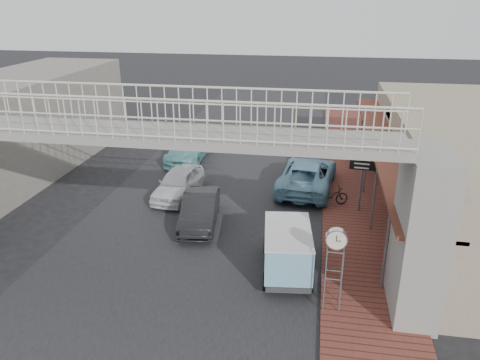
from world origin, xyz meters
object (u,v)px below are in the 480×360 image
at_px(angkot_van, 287,244).
at_px(arrow_sign, 380,163).
at_px(dark_sedan, 200,210).
at_px(angkot_curb, 307,175).
at_px(white_hatchback, 178,183).
at_px(motorcycle_far, 368,157).
at_px(angkot_far, 189,148).
at_px(motorcycle_near, 330,196).
at_px(street_clock, 336,243).

distance_m(angkot_van, arrow_sign, 6.36).
relative_size(dark_sedan, angkot_curb, 0.74).
distance_m(white_hatchback, angkot_curb, 6.22).
bearing_deg(motorcycle_far, angkot_curb, 152.48).
distance_m(angkot_curb, motorcycle_far, 4.69).
xyz_separation_m(angkot_far, motorcycle_near, (7.98, -5.23, -0.15)).
bearing_deg(motorcycle_near, arrow_sign, -121.65).
relative_size(dark_sedan, motorcycle_far, 2.06).
relative_size(dark_sedan, angkot_far, 0.84).
height_order(motorcycle_near, motorcycle_far, motorcycle_far).
bearing_deg(arrow_sign, motorcycle_near, 173.41).
xyz_separation_m(white_hatchback, motorcycle_far, (9.04, 5.42, 0.01)).
bearing_deg(dark_sedan, arrow_sign, 9.43).
height_order(motorcycle_far, arrow_sign, arrow_sign).
xyz_separation_m(white_hatchback, angkot_van, (5.52, -5.65, 0.40)).
bearing_deg(dark_sedan, white_hatchback, 115.03).
bearing_deg(angkot_far, white_hatchback, -79.20).
distance_m(dark_sedan, motorcycle_near, 5.92).
distance_m(dark_sedan, angkot_curb, 6.22).
height_order(white_hatchback, angkot_van, angkot_van).
bearing_deg(angkot_curb, angkot_far, -19.72).
relative_size(angkot_far, street_clock, 1.80).
distance_m(white_hatchback, dark_sedan, 3.16).
bearing_deg(angkot_van, dark_sedan, 135.45).
height_order(motorcycle_far, street_clock, street_clock).
bearing_deg(angkot_curb, motorcycle_near, 125.21).
height_order(angkot_far, arrow_sign, arrow_sign).
xyz_separation_m(white_hatchback, arrow_sign, (8.93, -0.44, 1.69)).
bearing_deg(motorcycle_far, arrow_sign, -166.70).
distance_m(motorcycle_near, motorcycle_far, 5.81).
bearing_deg(white_hatchback, street_clock, -42.23).
relative_size(motorcycle_near, street_clock, 0.63).
relative_size(angkot_van, motorcycle_far, 1.88).
xyz_separation_m(dark_sedan, angkot_far, (-2.68, 7.87, 0.03)).
height_order(dark_sedan, angkot_van, angkot_van).
distance_m(angkot_far, street_clock, 15.05).
height_order(dark_sedan, angkot_far, angkot_far).
bearing_deg(dark_sedan, angkot_curb, 39.83).
relative_size(angkot_van, motorcycle_near, 2.20).
bearing_deg(angkot_curb, motorcycle_far, -126.10).
relative_size(motorcycle_far, arrow_sign, 0.68).
bearing_deg(motorcycle_near, angkot_curb, 9.89).
relative_size(angkot_curb, angkot_van, 1.49).
relative_size(dark_sedan, angkot_van, 1.09).
bearing_deg(angkot_van, motorcycle_near, 68.69).
relative_size(angkot_far, motorcycle_near, 2.87).
bearing_deg(angkot_far, arrow_sign, -29.41).
height_order(angkot_curb, arrow_sign, arrow_sign).
xyz_separation_m(angkot_curb, arrow_sign, (3.02, -2.36, 1.61)).
bearing_deg(arrow_sign, white_hatchback, -177.27).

